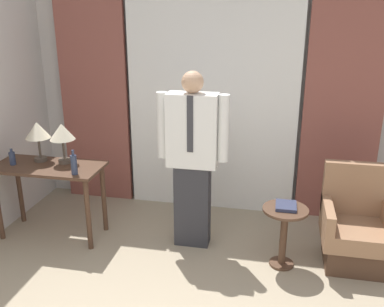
{
  "coord_description": "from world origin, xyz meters",
  "views": [
    {
      "loc": [
        0.73,
        -1.56,
        2.27
      ],
      "look_at": [
        -0.01,
        2.02,
        1.01
      ],
      "focal_mm": 40.0,
      "sensor_mm": 36.0,
      "label": 1
    }
  ],
  "objects_px": {
    "table_lamp_right": "(62,134)",
    "side_table": "(284,227)",
    "desk": "(49,178)",
    "bottle_by_lamp": "(12,158)",
    "person": "(193,155)",
    "bottle_near_edge": "(74,164)",
    "armchair": "(356,230)",
    "table_lamp_left": "(38,132)",
    "book": "(286,206)"
  },
  "relations": [
    {
      "from": "bottle_near_edge",
      "to": "bottle_by_lamp",
      "type": "height_order",
      "value": "bottle_near_edge"
    },
    {
      "from": "table_lamp_right",
      "to": "person",
      "type": "bearing_deg",
      "value": 0.53
    },
    {
      "from": "table_lamp_left",
      "to": "person",
      "type": "xyz_separation_m",
      "value": [
        1.58,
        0.01,
        -0.14
      ]
    },
    {
      "from": "desk",
      "to": "armchair",
      "type": "height_order",
      "value": "armchair"
    },
    {
      "from": "bottle_by_lamp",
      "to": "person",
      "type": "distance_m",
      "value": 1.81
    },
    {
      "from": "armchair",
      "to": "table_lamp_right",
      "type": "bearing_deg",
      "value": 179.54
    },
    {
      "from": "bottle_by_lamp",
      "to": "bottle_near_edge",
      "type": "bearing_deg",
      "value": -8.98
    },
    {
      "from": "armchair",
      "to": "book",
      "type": "xyz_separation_m",
      "value": [
        -0.64,
        -0.16,
        0.26
      ]
    },
    {
      "from": "desk",
      "to": "side_table",
      "type": "relative_size",
      "value": 1.9
    },
    {
      "from": "bottle_by_lamp",
      "to": "person",
      "type": "relative_size",
      "value": 0.1
    },
    {
      "from": "bottle_near_edge",
      "to": "bottle_by_lamp",
      "type": "distance_m",
      "value": 0.73
    },
    {
      "from": "bottle_by_lamp",
      "to": "armchair",
      "type": "bearing_deg",
      "value": 2.26
    },
    {
      "from": "bottle_near_edge",
      "to": "desk",
      "type": "bearing_deg",
      "value": 156.71
    },
    {
      "from": "bottle_by_lamp",
      "to": "side_table",
      "type": "xyz_separation_m",
      "value": [
        2.69,
        -0.05,
        -0.45
      ]
    },
    {
      "from": "table_lamp_right",
      "to": "bottle_near_edge",
      "type": "height_order",
      "value": "table_lamp_right"
    },
    {
      "from": "armchair",
      "to": "side_table",
      "type": "bearing_deg",
      "value": -163.97
    },
    {
      "from": "person",
      "to": "book",
      "type": "xyz_separation_m",
      "value": [
        0.89,
        -0.2,
        -0.35
      ]
    },
    {
      "from": "bottle_near_edge",
      "to": "armchair",
      "type": "height_order",
      "value": "bottle_near_edge"
    },
    {
      "from": "table_lamp_right",
      "to": "armchair",
      "type": "relative_size",
      "value": 0.45
    },
    {
      "from": "table_lamp_left",
      "to": "person",
      "type": "bearing_deg",
      "value": 0.44
    },
    {
      "from": "table_lamp_right",
      "to": "bottle_by_lamp",
      "type": "relative_size",
      "value": 2.45
    },
    {
      "from": "bottle_by_lamp",
      "to": "side_table",
      "type": "relative_size",
      "value": 0.29
    },
    {
      "from": "table_lamp_left",
      "to": "desk",
      "type": "bearing_deg",
      "value": -39.1
    },
    {
      "from": "table_lamp_left",
      "to": "book",
      "type": "relative_size",
      "value": 1.91
    },
    {
      "from": "table_lamp_right",
      "to": "side_table",
      "type": "height_order",
      "value": "table_lamp_right"
    },
    {
      "from": "desk",
      "to": "bottle_near_edge",
      "type": "relative_size",
      "value": 4.55
    },
    {
      "from": "table_lamp_left",
      "to": "book",
      "type": "xyz_separation_m",
      "value": [
        2.47,
        -0.18,
        -0.49
      ]
    },
    {
      "from": "desk",
      "to": "bottle_by_lamp",
      "type": "relative_size",
      "value": 6.55
    },
    {
      "from": "armchair",
      "to": "bottle_near_edge",
      "type": "bearing_deg",
      "value": -174.62
    },
    {
      "from": "table_lamp_right",
      "to": "armchair",
      "type": "distance_m",
      "value": 2.95
    },
    {
      "from": "table_lamp_left",
      "to": "table_lamp_right",
      "type": "xyz_separation_m",
      "value": [
        0.27,
        0.0,
        0.0
      ]
    },
    {
      "from": "bottle_by_lamp",
      "to": "armchair",
      "type": "relative_size",
      "value": 0.18
    },
    {
      "from": "bottle_by_lamp",
      "to": "table_lamp_left",
      "type": "bearing_deg",
      "value": 35.46
    },
    {
      "from": "desk",
      "to": "bottle_by_lamp",
      "type": "height_order",
      "value": "bottle_by_lamp"
    },
    {
      "from": "bottle_near_edge",
      "to": "bottle_by_lamp",
      "type": "relative_size",
      "value": 1.44
    },
    {
      "from": "desk",
      "to": "person",
      "type": "distance_m",
      "value": 1.49
    },
    {
      "from": "table_lamp_right",
      "to": "person",
      "type": "xyz_separation_m",
      "value": [
        1.32,
        0.01,
        -0.14
      ]
    },
    {
      "from": "desk",
      "to": "table_lamp_left",
      "type": "distance_m",
      "value": 0.47
    },
    {
      "from": "desk",
      "to": "person",
      "type": "relative_size",
      "value": 0.63
    },
    {
      "from": "desk",
      "to": "bottle_near_edge",
      "type": "distance_m",
      "value": 0.47
    },
    {
      "from": "person",
      "to": "table_lamp_left",
      "type": "bearing_deg",
      "value": -179.56
    },
    {
      "from": "table_lamp_left",
      "to": "side_table",
      "type": "xyz_separation_m",
      "value": [
        2.47,
        -0.21,
        -0.69
      ]
    },
    {
      "from": "bottle_near_edge",
      "to": "armchair",
      "type": "distance_m",
      "value": 2.68
    },
    {
      "from": "bottle_near_edge",
      "to": "side_table",
      "type": "relative_size",
      "value": 0.42
    },
    {
      "from": "book",
      "to": "bottle_near_edge",
      "type": "bearing_deg",
      "value": -177.53
    },
    {
      "from": "bottle_by_lamp",
      "to": "book",
      "type": "height_order",
      "value": "bottle_by_lamp"
    },
    {
      "from": "armchair",
      "to": "side_table",
      "type": "xyz_separation_m",
      "value": [
        -0.65,
        -0.19,
        0.06
      ]
    },
    {
      "from": "bottle_by_lamp",
      "to": "person",
      "type": "xyz_separation_m",
      "value": [
        1.8,
        0.17,
        0.1
      ]
    },
    {
      "from": "side_table",
      "to": "book",
      "type": "bearing_deg",
      "value": 84.16
    },
    {
      "from": "table_lamp_left",
      "to": "side_table",
      "type": "height_order",
      "value": "table_lamp_left"
    }
  ]
}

